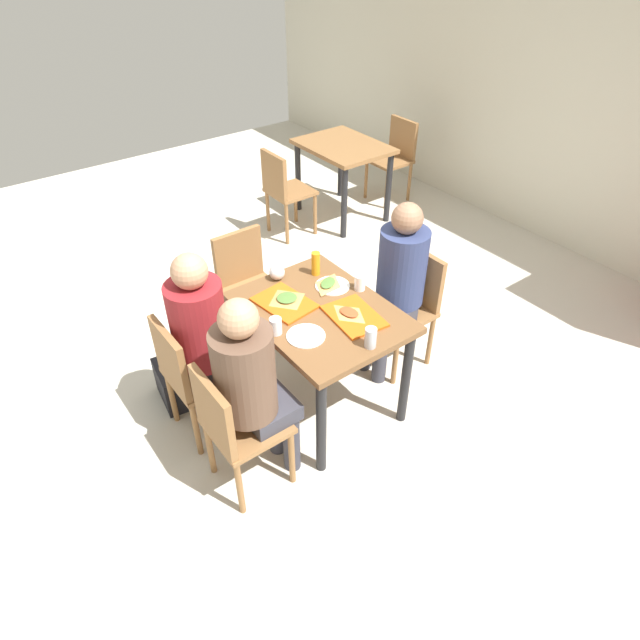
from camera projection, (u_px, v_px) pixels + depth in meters
ground_plane at (320, 401)px, 3.78m from camera, size 10.00×10.00×0.02m
back_wall at (638, 105)px, 4.43m from camera, size 10.00×0.10×2.80m
main_table at (320, 325)px, 3.37m from camera, size 1.02×0.78×0.77m
chair_near_left at (190, 372)px, 3.26m from camera, size 0.40×0.40×0.86m
chair_near_right at (233, 425)px, 2.93m from camera, size 0.40×0.40×0.86m
chair_far_side at (409, 301)px, 3.83m from camera, size 0.40×0.40×0.86m
chair_left_end at (247, 280)px, 4.03m from camera, size 0.40×0.40×0.86m
person_in_red at (206, 331)px, 3.17m from camera, size 0.32×0.42×1.27m
person_in_brown_jacket at (252, 380)px, 2.85m from camera, size 0.32×0.42×1.27m
person_far_side at (397, 278)px, 3.61m from camera, size 0.32×0.42×1.27m
tray_red_near at (284, 303)px, 3.34m from camera, size 0.39×0.31×0.02m
tray_red_far at (354, 316)px, 3.24m from camera, size 0.39×0.30×0.02m
paper_plate_center at (333, 286)px, 3.49m from camera, size 0.22×0.22×0.01m
paper_plate_near_edge at (306, 336)px, 3.10m from camera, size 0.22×0.22×0.01m
pizza_slice_a at (287, 299)px, 3.35m from camera, size 0.19×0.20×0.02m
pizza_slice_b at (349, 313)px, 3.23m from camera, size 0.20×0.14×0.02m
pizza_slice_c at (328, 284)px, 3.49m from camera, size 0.21×0.23×0.02m
plastic_cup_a at (360, 283)px, 3.44m from camera, size 0.07×0.07×0.10m
plastic_cup_b at (276, 326)px, 3.09m from camera, size 0.07×0.07×0.10m
soda_can at (371, 338)px, 3.00m from camera, size 0.07×0.07×0.12m
condiment_bottle at (316, 264)px, 3.56m from camera, size 0.06×0.06×0.16m
foil_bundle at (277, 272)px, 3.53m from camera, size 0.10×0.10×0.10m
handbag at (172, 384)px, 3.69m from camera, size 0.34×0.20×0.28m
background_table at (343, 157)px, 5.56m from camera, size 0.90×0.70×0.77m
background_chair_near at (283, 188)px, 5.30m from camera, size 0.40×0.40×0.86m
background_chair_far at (395, 154)px, 5.99m from camera, size 0.40×0.40×0.86m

